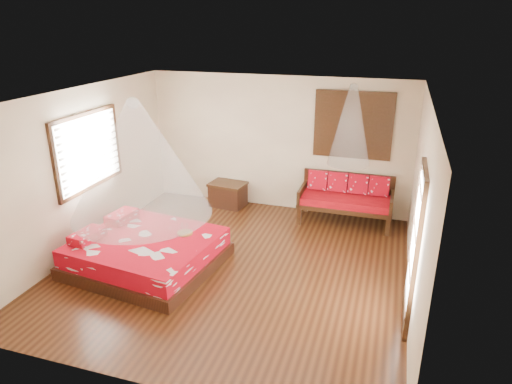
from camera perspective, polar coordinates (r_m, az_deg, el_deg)
room at (r=7.06m, az=-3.00°, el=0.58°), size 5.54×5.54×2.84m
bed at (r=7.78m, az=-13.59°, el=-7.30°), size 2.43×2.24×0.65m
daybed at (r=9.25m, az=11.19°, el=-0.61°), size 1.82×0.81×0.95m
storage_chest at (r=9.95m, az=-3.52°, el=-0.26°), size 0.82×0.64×0.52m
shutter_panel at (r=9.17m, az=12.05°, el=8.18°), size 1.52×0.06×1.32m
window_left at (r=8.43m, az=-20.18°, el=4.83°), size 0.10×1.74×1.34m
glazed_door at (r=6.27m, az=19.16°, el=-6.70°), size 0.08×1.02×2.16m
wine_tray at (r=7.67m, az=-8.89°, el=-4.81°), size 0.26×0.26×0.21m
mosquito_net_main at (r=7.16m, az=-14.53°, el=4.01°), size 2.18×2.18×1.80m
mosquito_net_daybed at (r=8.69m, az=11.77°, el=8.19°), size 0.80×0.80×1.50m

